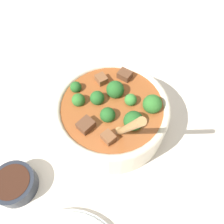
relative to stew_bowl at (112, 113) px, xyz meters
name	(u,v)px	position (x,y,z in m)	size (l,w,h in m)	color
ground_plane	(112,124)	(0.00, 0.00, -0.06)	(4.00, 4.00, 0.00)	silver
stew_bowl	(112,113)	(0.00, 0.00, 0.00)	(0.29, 0.26, 0.27)	beige
condiment_bowl	(14,184)	(0.08, -0.25, -0.03)	(0.09, 0.09, 0.04)	#232833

